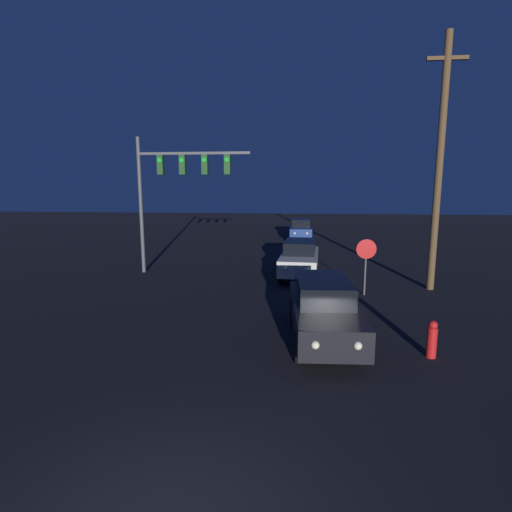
% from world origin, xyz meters
% --- Properties ---
extents(car_near, '(1.90, 4.78, 1.66)m').
position_xyz_m(car_near, '(2.25, 6.68, 0.88)').
color(car_near, black).
rests_on(car_near, ground_plane).
extents(car_mid, '(1.89, 4.78, 1.66)m').
position_xyz_m(car_mid, '(1.63, 14.54, 0.88)').
color(car_mid, beige).
rests_on(car_mid, ground_plane).
extents(car_far, '(1.70, 4.72, 1.66)m').
position_xyz_m(car_far, '(1.69, 27.49, 0.88)').
color(car_far, navy).
rests_on(car_far, ground_plane).
extents(traffic_signal_mast, '(5.36, 0.30, 6.41)m').
position_xyz_m(traffic_signal_mast, '(-4.29, 14.66, 4.50)').
color(traffic_signal_mast, '#4C4C51').
rests_on(traffic_signal_mast, ground_plane).
extents(stop_sign, '(0.75, 0.07, 2.17)m').
position_xyz_m(stop_sign, '(4.11, 11.48, 1.52)').
color(stop_sign, '#4C4C51').
rests_on(stop_sign, ground_plane).
extents(utility_pole, '(1.49, 0.28, 9.80)m').
position_xyz_m(utility_pole, '(6.92, 12.69, 5.05)').
color(utility_pole, brown).
rests_on(utility_pole, ground_plane).
extents(fire_hydrant, '(0.24, 0.24, 0.93)m').
position_xyz_m(fire_hydrant, '(4.82, 5.80, 0.46)').
color(fire_hydrant, red).
rests_on(fire_hydrant, ground_plane).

